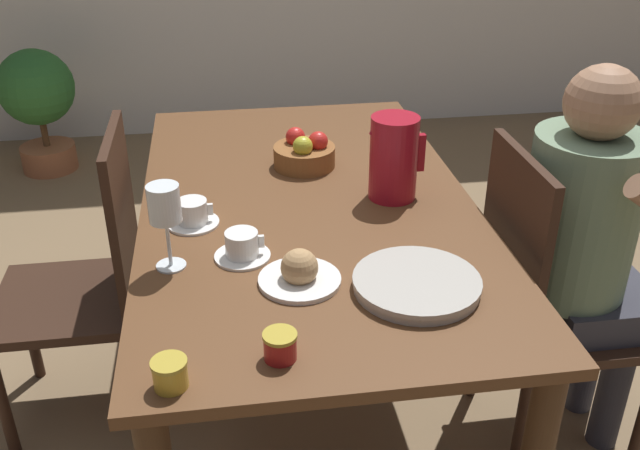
# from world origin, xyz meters

# --- Properties ---
(ground_plane) EXTENTS (20.00, 20.00, 0.00)m
(ground_plane) POSITION_xyz_m (0.00, 0.00, 0.00)
(ground_plane) COLOR #7F6647
(dining_table) EXTENTS (0.92, 1.61, 0.74)m
(dining_table) POSITION_xyz_m (0.00, 0.00, 0.64)
(dining_table) COLOR brown
(dining_table) RESTS_ON ground_plane
(chair_person_side) EXTENTS (0.42, 0.42, 0.94)m
(chair_person_side) POSITION_xyz_m (0.64, -0.23, 0.49)
(chair_person_side) COLOR #331E14
(chair_person_side) RESTS_ON ground_plane
(chair_opposite) EXTENTS (0.42, 0.42, 0.94)m
(chair_opposite) POSITION_xyz_m (-0.64, 0.08, 0.49)
(chair_opposite) COLOR #331E14
(chair_opposite) RESTS_ON ground_plane
(person_seated) EXTENTS (0.39, 0.41, 1.16)m
(person_seated) POSITION_xyz_m (0.74, -0.23, 0.69)
(person_seated) COLOR #33333D
(person_seated) RESTS_ON ground_plane
(red_pitcher) EXTENTS (0.16, 0.13, 0.24)m
(red_pitcher) POSITION_xyz_m (0.24, -0.01, 0.86)
(red_pitcher) COLOR #A31423
(red_pitcher) RESTS_ON dining_table
(wine_glass_water) EXTENTS (0.08, 0.08, 0.21)m
(wine_glass_water) POSITION_xyz_m (-0.37, -0.30, 0.90)
(wine_glass_water) COLOR white
(wine_glass_water) RESTS_ON dining_table
(teacup_near_person) EXTENTS (0.14, 0.14, 0.07)m
(teacup_near_person) POSITION_xyz_m (-0.20, -0.29, 0.77)
(teacup_near_person) COLOR white
(teacup_near_person) RESTS_ON dining_table
(teacup_across) EXTENTS (0.14, 0.14, 0.07)m
(teacup_across) POSITION_xyz_m (-0.32, -0.10, 0.77)
(teacup_across) COLOR white
(teacup_across) RESTS_ON dining_table
(serving_tray) EXTENTS (0.29, 0.29, 0.03)m
(serving_tray) POSITION_xyz_m (0.18, -0.49, 0.75)
(serving_tray) COLOR #B7B2A8
(serving_tray) RESTS_ON dining_table
(bread_plate) EXTENTS (0.19, 0.19, 0.09)m
(bread_plate) POSITION_xyz_m (-0.07, -0.42, 0.77)
(bread_plate) COLOR white
(bread_plate) RESTS_ON dining_table
(jam_jar_amber) EXTENTS (0.07, 0.07, 0.06)m
(jam_jar_amber) POSITION_xyz_m (-0.35, -0.73, 0.77)
(jam_jar_amber) COLOR gold
(jam_jar_amber) RESTS_ON dining_table
(jam_jar_red) EXTENTS (0.07, 0.07, 0.06)m
(jam_jar_red) POSITION_xyz_m (-0.14, -0.68, 0.77)
(jam_jar_red) COLOR #A81E1E
(jam_jar_red) RESTS_ON dining_table
(fruit_bowl) EXTENTS (0.19, 0.19, 0.11)m
(fruit_bowl) POSITION_xyz_m (0.02, 0.24, 0.78)
(fruit_bowl) COLOR brown
(fruit_bowl) RESTS_ON dining_table
(potted_plant) EXTENTS (0.40, 0.40, 0.68)m
(potted_plant) POSITION_xyz_m (-1.19, 2.09, 0.41)
(potted_plant) COLOR #A8603D
(potted_plant) RESTS_ON ground_plane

